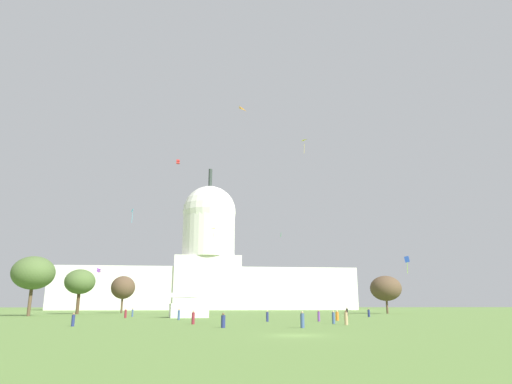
% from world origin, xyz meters
% --- Properties ---
extents(ground_plane, '(800.00, 800.00, 0.00)m').
position_xyz_m(ground_plane, '(0.00, 0.00, 0.00)').
color(ground_plane, olive).
extents(capitol_building, '(139.18, 25.88, 68.42)m').
position_xyz_m(capitol_building, '(-5.72, 178.93, 19.72)').
color(capitol_building, silver).
rests_on(capitol_building, ground_plane).
extents(event_tent, '(7.95, 5.98, 5.89)m').
position_xyz_m(event_tent, '(-10.12, 51.14, 2.98)').
color(event_tent, white).
rests_on(event_tent, ground_plane).
extents(tree_west_far, '(9.39, 9.38, 10.50)m').
position_xyz_m(tree_west_far, '(-30.72, 99.34, 7.21)').
color(tree_west_far, brown).
rests_on(tree_west_far, ground_plane).
extents(tree_east_mid, '(10.12, 9.71, 10.16)m').
position_xyz_m(tree_east_mid, '(42.59, 84.46, 6.75)').
color(tree_east_mid, brown).
rests_on(tree_east_mid, ground_plane).
extents(tree_west_mid, '(10.90, 10.90, 11.41)m').
position_xyz_m(tree_west_mid, '(-39.67, 86.77, 8.16)').
color(tree_west_mid, '#4C3823').
rests_on(tree_west_mid, ground_plane).
extents(tree_west_near, '(12.82, 12.78, 12.69)m').
position_xyz_m(tree_west_near, '(-44.44, 66.93, 9.07)').
color(tree_west_near, brown).
rests_on(tree_west_near, ground_plane).
extents(person_purple_lawn_far_left, '(0.37, 0.37, 1.60)m').
position_xyz_m(person_purple_lawn_far_left, '(9.30, 29.29, 0.74)').
color(person_purple_lawn_far_left, '#703D93').
rests_on(person_purple_lawn_far_left, ground_plane).
extents(person_navy_near_tent, '(0.44, 0.44, 1.48)m').
position_xyz_m(person_navy_near_tent, '(-21.90, 17.71, 0.68)').
color(person_navy_near_tent, navy).
rests_on(person_navy_near_tent, ground_plane).
extents(person_orange_back_center, '(0.60, 0.60, 1.51)m').
position_xyz_m(person_orange_back_center, '(13.02, 32.53, 0.67)').
color(person_orange_back_center, orange).
rests_on(person_orange_back_center, ground_plane).
extents(person_tan_edge_west, '(0.54, 0.54, 1.70)m').
position_xyz_m(person_tan_edge_west, '(9.66, 17.56, 0.77)').
color(person_tan_edge_west, tan).
rests_on(person_tan_edge_west, ground_plane).
extents(person_denim_front_right, '(0.51, 0.51, 1.61)m').
position_xyz_m(person_denim_front_right, '(9.08, 20.94, 0.74)').
color(person_denim_front_right, '#3D5684').
rests_on(person_denim_front_right, ground_plane).
extents(person_maroon_front_left, '(0.54, 0.54, 1.67)m').
position_xyz_m(person_maroon_front_left, '(-21.56, 50.51, 0.76)').
color(person_maroon_front_left, maroon).
rests_on(person_maroon_front_left, ground_plane).
extents(person_navy_deep_crowd, '(0.57, 0.57, 1.64)m').
position_xyz_m(person_navy_deep_crowd, '(25.29, 52.05, 0.74)').
color(person_navy_deep_crowd, navy).
rests_on(person_navy_deep_crowd, ground_plane).
extents(person_navy_back_right, '(0.62, 0.62, 1.53)m').
position_xyz_m(person_navy_back_right, '(-5.28, 12.56, 0.68)').
color(person_navy_back_right, navy).
rests_on(person_navy_back_right, ground_plane).
extents(person_black_front_center, '(0.53, 0.53, 1.77)m').
position_xyz_m(person_black_front_center, '(23.07, 58.98, 0.81)').
color(person_black_front_center, black).
rests_on(person_black_front_center, ground_plane).
extents(person_navy_back_left, '(0.36, 0.36, 1.56)m').
position_xyz_m(person_navy_back_left, '(1.78, 29.42, 0.72)').
color(person_navy_back_left, navy).
rests_on(person_navy_back_left, ground_plane).
extents(person_denim_near_tree_east, '(0.36, 0.36, 1.66)m').
position_xyz_m(person_denim_near_tree_east, '(-21.57, 58.93, 0.78)').
color(person_denim_near_tree_east, '#3D5684').
rests_on(person_denim_near_tree_east, ground_plane).
extents(person_denim_mid_center, '(0.55, 0.55, 1.74)m').
position_xyz_m(person_denim_mid_center, '(-11.25, 38.26, 0.80)').
color(person_denim_mid_center, '#3D5684').
rests_on(person_denim_mid_center, ground_plane).
extents(person_maroon_near_tree_west, '(0.52, 0.52, 1.67)m').
position_xyz_m(person_maroon_near_tree_west, '(-8.61, 21.65, 0.76)').
color(person_maroon_near_tree_west, maroon).
rests_on(person_maroon_near_tree_west, ground_plane).
extents(person_denim_aisle_center, '(0.58, 0.58, 1.69)m').
position_xyz_m(person_denim_aisle_center, '(2.96, 11.36, 0.77)').
color(person_denim_aisle_center, '#3D5684').
rests_on(person_denim_aisle_center, ground_plane).
extents(kite_gold_mid, '(1.75, 1.58, 3.41)m').
position_xyz_m(kite_gold_mid, '(-4.62, 96.06, 23.90)').
color(kite_gold_mid, gold).
extents(kite_orange_high, '(1.66, 1.86, 0.30)m').
position_xyz_m(kite_orange_high, '(-2.02, 37.08, 36.03)').
color(kite_orange_high, orange).
extents(kite_blue_low, '(0.70, 0.64, 2.82)m').
position_xyz_m(kite_blue_low, '(25.18, 33.00, 9.26)').
color(kite_blue_low, blue).
extents(kite_cyan_mid, '(0.71, 0.91, 4.06)m').
position_xyz_m(kite_cyan_mid, '(-28.13, 90.49, 27.81)').
color(kite_cyan_mid, '#33BCDB').
extents(kite_red_high, '(1.06, 1.04, 1.24)m').
position_xyz_m(kite_red_high, '(-16.72, 100.86, 46.59)').
color(kite_red_high, red).
extents(kite_yellow_high, '(1.55, 1.75, 3.83)m').
position_xyz_m(kite_yellow_high, '(19.55, 80.79, 47.48)').
color(kite_yellow_high, yellow).
extents(kite_violet_low, '(0.82, 0.77, 3.98)m').
position_xyz_m(kite_violet_low, '(-29.58, 61.87, 9.27)').
color(kite_violet_low, purple).
extents(kite_green_mid, '(0.29, 0.98, 1.49)m').
position_xyz_m(kite_green_mid, '(16.60, 103.07, 24.05)').
color(kite_green_mid, green).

